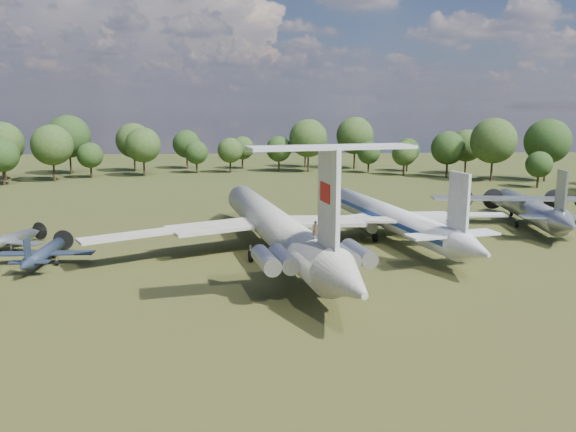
{
  "coord_description": "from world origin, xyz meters",
  "views": [
    {
      "loc": [
        1.88,
        -70.76,
        18.09
      ],
      "look_at": [
        5.18,
        -3.88,
        5.0
      ],
      "focal_mm": 35.0,
      "sensor_mm": 36.0,
      "label": 1
    }
  ],
  "objects_px": {
    "small_prop_west": "(45,256)",
    "tu104_jet": "(390,222)",
    "person_on_il62": "(315,230)",
    "small_prop_northwest": "(4,244)",
    "il62_airliner": "(274,232)",
    "an12_transport": "(529,212)"
  },
  "relations": [
    {
      "from": "an12_transport",
      "to": "person_on_il62",
      "type": "xyz_separation_m",
      "value": [
        -36.01,
        -31.11,
        4.55
      ]
    },
    {
      "from": "small_prop_west",
      "to": "small_prop_northwest",
      "type": "relative_size",
      "value": 1.05
    },
    {
      "from": "tu104_jet",
      "to": "person_on_il62",
      "type": "bearing_deg",
      "value": -131.45
    },
    {
      "from": "il62_airliner",
      "to": "small_prop_northwest",
      "type": "bearing_deg",
      "value": 161.81
    },
    {
      "from": "small_prop_west",
      "to": "person_on_il62",
      "type": "bearing_deg",
      "value": -23.74
    },
    {
      "from": "il62_airliner",
      "to": "small_prop_northwest",
      "type": "xyz_separation_m",
      "value": [
        -34.11,
        3.42,
        -1.88
      ]
    },
    {
      "from": "tu104_jet",
      "to": "an12_transport",
      "type": "bearing_deg",
      "value": 3.98
    },
    {
      "from": "small_prop_west",
      "to": "tu104_jet",
      "type": "bearing_deg",
      "value": 13.75
    },
    {
      "from": "an12_transport",
      "to": "small_prop_west",
      "type": "relative_size",
      "value": 2.2
    },
    {
      "from": "small_prop_west",
      "to": "small_prop_northwest",
      "type": "xyz_separation_m",
      "value": [
        -7.47,
        6.54,
        -0.05
      ]
    },
    {
      "from": "il62_airliner",
      "to": "tu104_jet",
      "type": "height_order",
      "value": "il62_airliner"
    },
    {
      "from": "il62_airliner",
      "to": "small_prop_northwest",
      "type": "height_order",
      "value": "il62_airliner"
    },
    {
      "from": "an12_transport",
      "to": "small_prop_northwest",
      "type": "bearing_deg",
      "value": -164.55
    },
    {
      "from": "il62_airliner",
      "to": "small_prop_northwest",
      "type": "distance_m",
      "value": 34.33
    },
    {
      "from": "tu104_jet",
      "to": "small_prop_northwest",
      "type": "height_order",
      "value": "tu104_jet"
    },
    {
      "from": "an12_transport",
      "to": "small_prop_west",
      "type": "bearing_deg",
      "value": -158.17
    },
    {
      "from": "small_prop_northwest",
      "to": "an12_transport",
      "type": "bearing_deg",
      "value": 29.98
    },
    {
      "from": "small_prop_west",
      "to": "person_on_il62",
      "type": "relative_size",
      "value": 8.48
    },
    {
      "from": "il62_airliner",
      "to": "small_prop_west",
      "type": "bearing_deg",
      "value": 174.2
    },
    {
      "from": "an12_transport",
      "to": "il62_airliner",
      "type": "bearing_deg",
      "value": -152.61
    },
    {
      "from": "an12_transport",
      "to": "small_prop_northwest",
      "type": "xyz_separation_m",
      "value": [
        -73.64,
        -11.78,
        -1.11
      ]
    },
    {
      "from": "il62_airliner",
      "to": "person_on_il62",
      "type": "relative_size",
      "value": 34.04
    }
  ]
}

